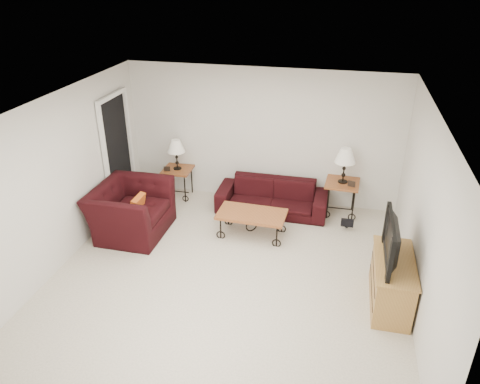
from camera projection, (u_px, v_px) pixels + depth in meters
name	position (u px, v px, depth m)	size (l,w,h in m)	color
ground	(229.00, 274.00, 6.69)	(5.00, 5.00, 0.00)	beige
wall_back	(262.00, 136.00, 8.31)	(5.00, 0.02, 2.50)	silver
wall_front	(156.00, 328.00, 3.96)	(5.00, 0.02, 2.50)	silver
wall_left	(62.00, 180.00, 6.64)	(0.02, 5.00, 2.50)	silver
wall_right	(424.00, 219.00, 5.63)	(0.02, 5.00, 2.50)	silver
ceiling	(227.00, 107.00, 5.57)	(5.00, 5.00, 0.00)	white
doorway	(118.00, 154.00, 8.17)	(0.08, 0.94, 2.04)	black
sofa	(272.00, 197.00, 8.26)	(1.97, 0.77, 0.58)	black
side_table_left	(178.00, 183.00, 8.80)	(0.53, 0.53, 0.58)	#975626
side_table_right	(341.00, 198.00, 8.16)	(0.58, 0.58, 0.63)	#975626
lamp_left	(177.00, 155.00, 8.54)	(0.33, 0.33, 0.58)	black
lamp_right	(344.00, 166.00, 7.88)	(0.36, 0.36, 0.63)	black
photo_frame_left	(167.00, 169.00, 8.54)	(0.12, 0.02, 0.10)	black
photo_frame_right	(351.00, 184.00, 7.84)	(0.13, 0.02, 0.11)	black
coffee_table	(252.00, 224.00, 7.56)	(1.11, 0.60, 0.42)	#975626
armchair	(131.00, 210.00, 7.56)	(1.28, 1.12, 0.83)	black
throw_pillow	(137.00, 207.00, 7.44)	(0.38, 0.10, 0.38)	orange
tv_stand	(391.00, 282.00, 5.98)	(0.47, 1.13, 0.68)	#B08441
television	(397.00, 241.00, 5.70)	(1.01, 0.13, 0.58)	black
backpack	(348.00, 218.00, 7.75)	(0.32, 0.25, 0.41)	black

